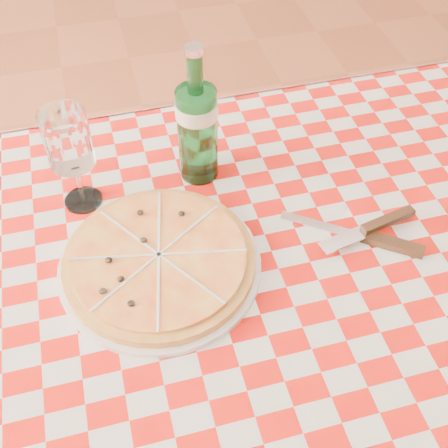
{
  "coord_description": "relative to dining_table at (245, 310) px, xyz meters",
  "views": [
    {
      "loc": [
        -0.16,
        -0.48,
        1.46
      ],
      "look_at": [
        -0.02,
        0.06,
        0.82
      ],
      "focal_mm": 45.0,
      "sensor_mm": 36.0,
      "label": 1
    }
  ],
  "objects": [
    {
      "name": "wine_glass",
      "position": [
        -0.23,
        0.22,
        0.19
      ],
      "size": [
        0.07,
        0.07,
        0.19
      ],
      "primitive_type": null,
      "rotation": [
        0.0,
        0.0,
        0.0
      ],
      "color": "white",
      "rests_on": "tablecloth"
    },
    {
      "name": "pizza_plate",
      "position": [
        -0.13,
        0.05,
        0.12
      ],
      "size": [
        0.37,
        0.37,
        0.04
      ],
      "primitive_type": null,
      "rotation": [
        0.0,
        0.0,
        -0.19
      ],
      "color": "#D69347",
      "rests_on": "tablecloth"
    },
    {
      "name": "tablecloth",
      "position": [
        0.0,
        0.0,
        0.09
      ],
      "size": [
        1.3,
        0.9,
        0.01
      ],
      "primitive_type": "cube",
      "color": "#AA110A",
      "rests_on": "dining_table"
    },
    {
      "name": "cutlery",
      "position": [
        0.2,
        0.02,
        0.11
      ],
      "size": [
        0.28,
        0.24,
        0.03
      ],
      "primitive_type": null,
      "rotation": [
        0.0,
        0.0,
        -0.14
      ],
      "color": "silver",
      "rests_on": "tablecloth"
    },
    {
      "name": "dining_table",
      "position": [
        0.0,
        0.0,
        0.0
      ],
      "size": [
        1.2,
        0.8,
        0.75
      ],
      "color": "brown",
      "rests_on": "ground"
    },
    {
      "name": "water_bottle",
      "position": [
        -0.02,
        0.24,
        0.23
      ],
      "size": [
        0.09,
        0.09,
        0.25
      ],
      "primitive_type": null,
      "rotation": [
        0.0,
        0.0,
        -0.42
      ],
      "color": "#18612A",
      "rests_on": "tablecloth"
    }
  ]
}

